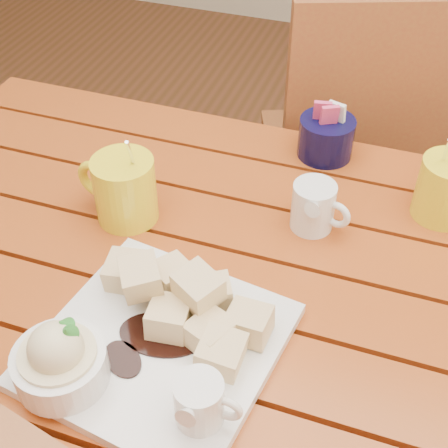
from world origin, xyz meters
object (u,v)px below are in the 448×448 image
at_px(coffee_mug_right, 448,188).
at_px(chair_far, 374,164).
at_px(coffee_mug_left, 123,188).
at_px(table, 218,326).
at_px(dessert_plate, 141,341).

relative_size(coffee_mug_right, chair_far, 0.15).
bearing_deg(coffee_mug_left, chair_far, 68.00).
bearing_deg(coffee_mug_left, coffee_mug_right, 28.61).
distance_m(table, coffee_mug_right, 0.41).
xyz_separation_m(dessert_plate, coffee_mug_left, (-0.14, 0.24, 0.02)).
relative_size(table, coffee_mug_right, 8.11).
height_order(coffee_mug_left, coffee_mug_right, coffee_mug_left).
bearing_deg(coffee_mug_left, table, -14.75).
bearing_deg(chair_far, dessert_plate, 55.29).
relative_size(dessert_plate, chair_far, 0.32).
distance_m(table, chair_far, 0.66).
distance_m(coffee_mug_left, chair_far, 0.69).
bearing_deg(table, dessert_plate, -104.54).
height_order(dessert_plate, coffee_mug_left, coffee_mug_left).
xyz_separation_m(coffee_mug_left, chair_far, (0.33, 0.55, -0.26)).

